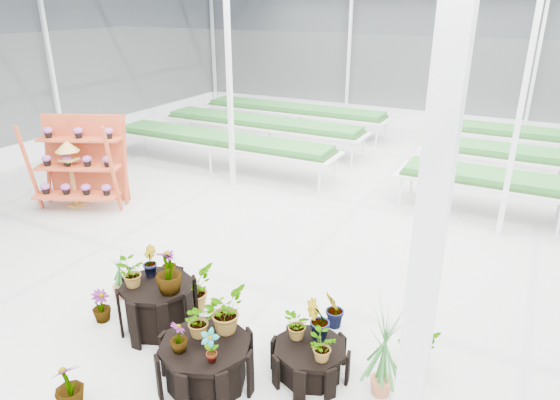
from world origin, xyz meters
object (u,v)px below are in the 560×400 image
at_px(plinth_tall, 159,306).
at_px(shelf_rack, 79,164).
at_px(plinth_mid, 206,364).
at_px(bird_table, 72,174).
at_px(plinth_low, 310,360).

distance_m(plinth_tall, shelf_rack, 5.07).
height_order(plinth_mid, bird_table, bird_table).
height_order(plinth_tall, plinth_low, plinth_tall).
relative_size(plinth_tall, bird_table, 0.68).
bearing_deg(plinth_tall, bird_table, 150.34).
xyz_separation_m(plinth_tall, plinth_low, (2.20, 0.10, -0.14)).
relative_size(plinth_mid, bird_table, 0.74).
bearing_deg(bird_table, plinth_low, -29.09).
xyz_separation_m(plinth_tall, shelf_rack, (-4.29, 2.63, 0.63)).
bearing_deg(shelf_rack, bird_table, -172.31).
relative_size(plinth_low, bird_table, 0.61).
bearing_deg(plinth_mid, shelf_rack, 149.57).
bearing_deg(bird_table, plinth_tall, -38.66).
distance_m(plinth_mid, shelf_rack, 6.40).
relative_size(plinth_tall, plinth_low, 1.11).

